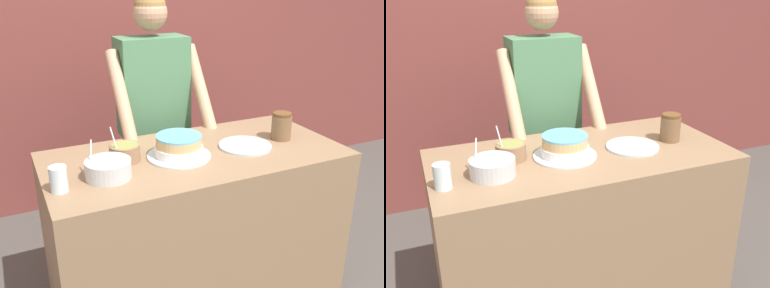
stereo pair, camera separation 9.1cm
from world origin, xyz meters
TOP-DOWN VIEW (x-y plane):
  - wall_back at (0.00, 1.83)m, footprint 10.00×0.05m
  - counter at (0.00, 0.36)m, footprint 1.51×0.73m
  - person_baker at (0.01, 0.99)m, footprint 0.57×0.48m
  - cake at (-0.10, 0.35)m, footprint 0.32×0.32m
  - frosting_bowl_white at (-0.47, 0.27)m, footprint 0.20×0.20m
  - frosting_bowl_olive at (-0.35, 0.42)m, footprint 0.15×0.15m
  - drinking_glass at (-0.69, 0.23)m, footprint 0.07×0.07m
  - ceramic_plate at (0.27, 0.33)m, footprint 0.28×0.28m
  - stoneware_jar at (0.51, 0.35)m, footprint 0.11×0.11m

SIDE VIEW (x-z plane):
  - counter at x=0.00m, z-range 0.00..0.91m
  - ceramic_plate at x=0.27m, z-range 0.91..0.92m
  - frosting_bowl_white at x=-0.47m, z-range 0.87..1.04m
  - frosting_bowl_olive at x=-0.35m, z-range 0.86..1.04m
  - cake at x=-0.10m, z-range 0.90..1.02m
  - drinking_glass at x=-0.69m, z-range 0.91..1.02m
  - stoneware_jar at x=0.51m, z-range 0.91..1.06m
  - person_baker at x=0.01m, z-range 0.16..1.84m
  - wall_back at x=0.00m, z-range 0.00..2.60m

